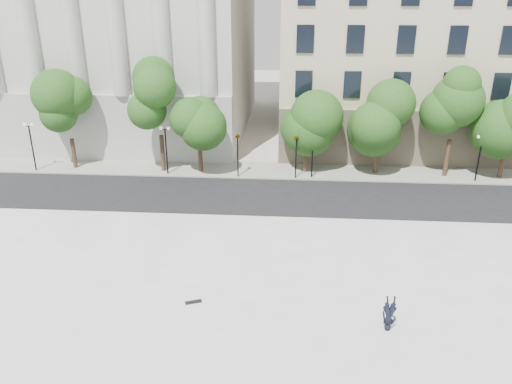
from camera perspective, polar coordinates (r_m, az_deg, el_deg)
ground at (r=21.85m, az=-5.21°, el=-19.54°), size 160.00×160.00×0.00m
plaza at (r=24.00m, az=-4.08°, el=-14.38°), size 44.00×22.00×0.45m
street at (r=37.12m, az=-0.91°, el=-0.72°), size 60.00×8.00×0.02m
far_sidewalk at (r=42.66m, az=-0.22°, el=2.50°), size 60.00×4.00×0.12m
building_west at (r=58.16m, az=-17.10°, el=19.81°), size 31.50×27.65×25.60m
building_east at (r=57.59m, az=22.29°, el=17.41°), size 36.00×26.15×23.00m
traffic_light_west at (r=40.04m, az=-2.13°, el=6.62°), size 0.42×1.77×4.21m
traffic_light_east at (r=39.84m, az=4.67°, el=6.39°), size 0.98×1.63×4.16m
person_lying at (r=23.62m, az=14.85°, el=-14.50°), size 0.70×1.75×0.47m
skateboard at (r=24.83m, az=-7.17°, el=-12.36°), size 0.81×0.47×0.08m
street_trees at (r=40.90m, az=7.42°, el=8.81°), size 39.86×4.92×7.77m
lamp_posts at (r=40.54m, az=-1.66°, el=5.57°), size 37.38×0.28×4.21m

